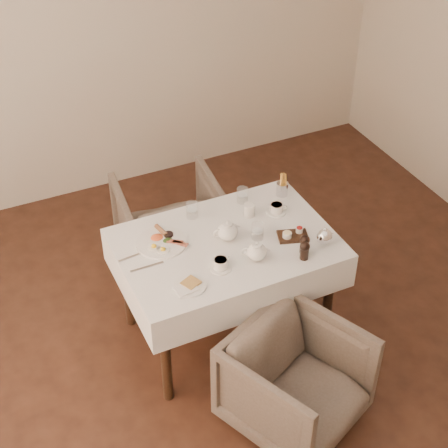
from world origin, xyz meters
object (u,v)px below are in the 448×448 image
Objects in this scene: armchair_near at (296,382)px; armchair_far at (170,224)px; table at (226,257)px; breakfast_plate at (162,241)px; teapot_centre at (227,230)px.

armchair_near is 1.61m from armchair_far.
table is 4.23× the size of breakfast_plate.
table is 7.43× the size of teapot_centre.
table is 1.87× the size of armchair_near.
teapot_centre is (-0.04, 0.81, 0.51)m from armchair_near.
table reaches higher than armchair_far.
teapot_centre reaches higher than table.
armchair_far reaches higher than armchair_near.
breakfast_plate is at bearing 89.67° from armchair_near.
table is 0.85m from armchair_near.
table is 0.88m from armchair_far.
teapot_centre is at bearing -6.23° from breakfast_plate.
breakfast_plate is at bearing 155.90° from table.
teapot_centre reaches higher than armchair_far.
teapot_centre is (0.07, -0.80, 0.49)m from armchair_far.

